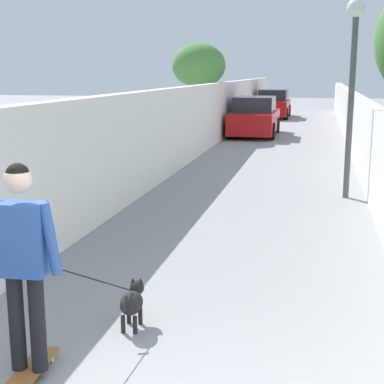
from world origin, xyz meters
TOP-DOWN VIEW (x-y plane):
  - ground_plane at (14.00, 0.00)m, footprint 80.00×80.00m
  - wall_left at (12.00, 2.39)m, footprint 48.00×0.30m
  - fence_right at (12.00, -2.39)m, footprint 48.00×0.30m
  - tree_left_near at (19.00, 3.35)m, footprint 2.06×2.06m
  - lamp_post at (8.78, -1.84)m, footprint 0.36×0.36m
  - skateboard at (1.03, 1.02)m, footprint 0.81×0.25m
  - person_skateboarder at (1.03, 1.02)m, footprint 0.25×0.71m
  - dog at (2.14, 0.50)m, footprint 1.39×0.66m
  - car_near at (19.77, 1.24)m, footprint 4.06×1.80m
  - car_far at (29.13, 1.24)m, footprint 4.14×1.80m

SIDE VIEW (x-z plane):
  - ground_plane at x=14.00m, z-range 0.00..0.00m
  - skateboard at x=1.03m, z-range 0.03..0.11m
  - dog at x=2.14m, z-range -0.25..0.80m
  - car_near at x=19.77m, z-range -0.06..1.48m
  - car_far at x=29.13m, z-range -0.06..1.48m
  - fence_right at x=12.00m, z-range 0.00..1.79m
  - wall_left at x=12.00m, z-range 0.00..2.11m
  - person_skateboarder at x=1.03m, z-range 0.23..1.97m
  - lamp_post at x=8.78m, z-range 0.75..4.62m
  - tree_left_near at x=19.00m, z-range 0.92..4.50m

